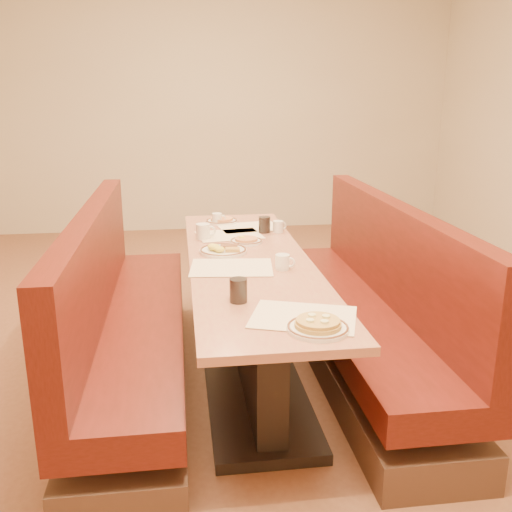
{
  "coord_description": "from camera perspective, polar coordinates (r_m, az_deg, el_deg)",
  "views": [
    {
      "loc": [
        -0.39,
        -3.16,
        1.69
      ],
      "look_at": [
        0.0,
        -0.28,
        0.85
      ],
      "focal_mm": 40.0,
      "sensor_mm": 36.0,
      "label": 1
    }
  ],
  "objects": [
    {
      "name": "ground",
      "position": [
        3.6,
        -0.62,
        -11.83
      ],
      "size": [
        8.0,
        8.0,
        0.0
      ],
      "primitive_type": "plane",
      "color": "#9E6647",
      "rests_on": "ground"
    },
    {
      "name": "extra_plate_mid",
      "position": [
        3.67,
        -0.99,
        1.55
      ],
      "size": [
        0.21,
        0.21,
        0.04
      ],
      "rotation": [
        0.0,
        0.0,
        -0.17
      ],
      "color": "white",
      "rests_on": "diner_table"
    },
    {
      "name": "booth_left",
      "position": [
        3.44,
        -12.92,
        -6.99
      ],
      "size": [
        0.55,
        2.5,
        1.05
      ],
      "color": "#4C3326",
      "rests_on": "ground"
    },
    {
      "name": "diner_table",
      "position": [
        3.44,
        -0.64,
        -6.32
      ],
      "size": [
        0.7,
        2.5,
        0.75
      ],
      "color": "black",
      "rests_on": "ground"
    },
    {
      "name": "booth_right",
      "position": [
        3.61,
        11.04,
        -5.79
      ],
      "size": [
        0.55,
        2.5,
        1.05
      ],
      "color": "#4C3326",
      "rests_on": "ground"
    },
    {
      "name": "coffee_mug_d",
      "position": [
        4.21,
        -3.88,
        3.77
      ],
      "size": [
        0.11,
        0.07,
        0.08
      ],
      "rotation": [
        0.0,
        0.0,
        -0.12
      ],
      "color": "white",
      "rests_on": "diner_table"
    },
    {
      "name": "soda_tumbler_near",
      "position": [
        2.63,
        -1.77,
        -3.46
      ],
      "size": [
        0.08,
        0.08,
        0.11
      ],
      "color": "black",
      "rests_on": "diner_table"
    },
    {
      "name": "coffee_mug_a",
      "position": [
        3.12,
        2.72,
        -0.58
      ],
      "size": [
        0.11,
        0.08,
        0.08
      ],
      "rotation": [
        0.0,
        0.0,
        -0.36
      ],
      "color": "white",
      "rests_on": "diner_table"
    },
    {
      "name": "coffee_mug_b",
      "position": [
        3.78,
        -5.25,
        2.5
      ],
      "size": [
        0.13,
        0.09,
        0.1
      ],
      "rotation": [
        0.0,
        0.0,
        0.08
      ],
      "color": "white",
      "rests_on": "diner_table"
    },
    {
      "name": "coffee_mug_c",
      "position": [
        3.95,
        2.27,
        2.98
      ],
      "size": [
        0.1,
        0.07,
        0.08
      ],
      "rotation": [
        0.0,
        0.0,
        0.38
      ],
      "color": "white",
      "rests_on": "diner_table"
    },
    {
      "name": "placemat_far_left",
      "position": [
        3.87,
        -2.69,
        2.12
      ],
      "size": [
        0.46,
        0.37,
        0.0
      ],
      "primitive_type": "cube",
      "rotation": [
        0.0,
        0.0,
        0.15
      ],
      "color": "#FEECC7",
      "rests_on": "diner_table"
    },
    {
      "name": "placemat_far_right",
      "position": [
        4.09,
        -0.68,
        2.91
      ],
      "size": [
        0.47,
        0.38,
        0.0
      ],
      "primitive_type": "cube",
      "rotation": [
        0.0,
        0.0,
        0.17
      ],
      "color": "#FEECC7",
      "rests_on": "diner_table"
    },
    {
      "name": "placemat_near_right",
      "position": [
        2.48,
        4.77,
        -6.08
      ],
      "size": [
        0.53,
        0.46,
        0.0
      ],
      "primitive_type": "cube",
      "rotation": [
        0.0,
        0.0,
        -0.33
      ],
      "color": "#FEECC7",
      "rests_on": "diner_table"
    },
    {
      "name": "soda_tumbler_mid",
      "position": [
        3.94,
        0.85,
        3.15
      ],
      "size": [
        0.08,
        0.08,
        0.11
      ],
      "color": "black",
      "rests_on": "diner_table"
    },
    {
      "name": "extra_plate_far",
      "position": [
        4.25,
        -3.45,
        3.56
      ],
      "size": [
        0.24,
        0.24,
        0.05
      ],
      "rotation": [
        0.0,
        0.0,
        -0.27
      ],
      "color": "white",
      "rests_on": "diner_table"
    },
    {
      "name": "room_envelope",
      "position": [
        3.19,
        -0.74,
        20.48
      ],
      "size": [
        6.04,
        8.04,
        2.82
      ],
      "color": "beige",
      "rests_on": "ground"
    },
    {
      "name": "eggs_plate",
      "position": [
        3.45,
        -3.36,
        0.62
      ],
      "size": [
        0.29,
        0.29,
        0.06
      ],
      "rotation": [
        0.0,
        0.0,
        -0.09
      ],
      "color": "white",
      "rests_on": "diner_table"
    },
    {
      "name": "placemat_near_left",
      "position": [
        3.15,
        -2.46,
        -1.14
      ],
      "size": [
        0.48,
        0.38,
        0.0
      ],
      "primitive_type": "cube",
      "rotation": [
        0.0,
        0.0,
        -0.11
      ],
      "color": "#FEECC7",
      "rests_on": "diner_table"
    },
    {
      "name": "pancake_plate",
      "position": [
        2.35,
        6.21,
        -6.97
      ],
      "size": [
        0.26,
        0.26,
        0.06
      ],
      "rotation": [
        0.0,
        0.0,
        -0.01
      ],
      "color": "white",
      "rests_on": "diner_table"
    }
  ]
}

